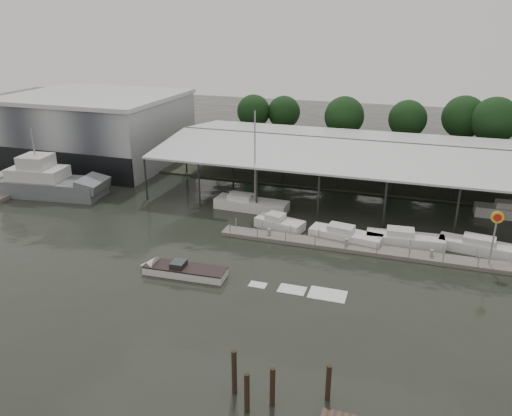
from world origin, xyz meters
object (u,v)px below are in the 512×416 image
(white_sailboat, at_px, (250,204))
(speedboat_underway, at_px, (178,270))
(grey_trawler, at_px, (46,183))
(shell_fuel_sign, at_px, (495,229))

(white_sailboat, relative_size, speedboat_underway, 0.63)
(white_sailboat, bearing_deg, grey_trawler, -171.22)
(shell_fuel_sign, relative_size, speedboat_underway, 0.29)
(shell_fuel_sign, distance_m, grey_trawler, 52.33)
(shell_fuel_sign, distance_m, speedboat_underway, 28.54)
(speedboat_underway, bearing_deg, white_sailboat, -96.04)
(white_sailboat, height_order, speedboat_underway, white_sailboat)
(speedboat_underway, bearing_deg, shell_fuel_sign, -162.22)
(shell_fuel_sign, bearing_deg, speedboat_underway, -159.49)
(shell_fuel_sign, distance_m, white_sailboat, 26.74)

